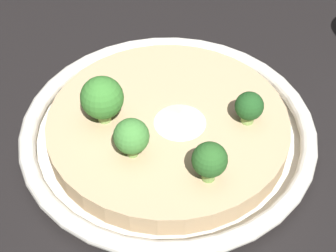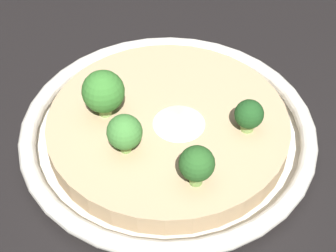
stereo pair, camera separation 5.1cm
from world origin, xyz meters
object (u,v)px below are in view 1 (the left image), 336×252
at_px(broccoli_front_left, 131,137).
at_px(broccoli_back_right, 249,107).
at_px(risotto_bowl, 168,128).
at_px(broccoli_front_right, 210,161).
at_px(broccoli_left, 102,98).

xyz_separation_m(broccoli_front_left, broccoli_back_right, (0.08, 0.09, -0.00)).
distance_m(risotto_bowl, broccoli_back_right, 0.08).
xyz_separation_m(broccoli_front_right, broccoli_left, (-0.12, 0.02, 0.00)).
relative_size(risotto_bowl, broccoli_left, 5.94).
bearing_deg(broccoli_front_right, broccoli_back_right, 86.21).
bearing_deg(broccoli_front_right, broccoli_left, 169.84).
distance_m(broccoli_left, broccoli_back_right, 0.14).
distance_m(broccoli_front_right, broccoli_back_right, 0.08).
distance_m(risotto_bowl, broccoli_front_right, 0.09).
xyz_separation_m(risotto_bowl, broccoli_front_left, (-0.01, -0.06, 0.04)).
height_order(risotto_bowl, broccoli_back_right, broccoli_back_right).
bearing_deg(risotto_bowl, broccoli_front_right, -38.09).
height_order(risotto_bowl, broccoli_front_left, broccoli_front_left).
xyz_separation_m(broccoli_front_right, broccoli_front_left, (-0.07, -0.01, -0.00)).
xyz_separation_m(broccoli_left, broccoli_front_left, (0.05, -0.03, -0.00)).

